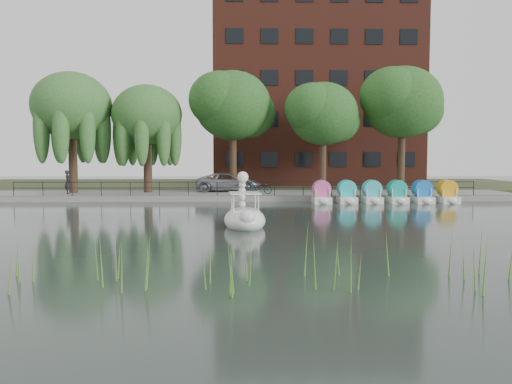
{
  "coord_description": "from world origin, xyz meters",
  "views": [
    {
      "loc": [
        -0.06,
        -21.33,
        3.07
      ],
      "look_at": [
        0.5,
        4.0,
        1.3
      ],
      "focal_mm": 35.0,
      "sensor_mm": 36.0,
      "label": 1
    }
  ],
  "objects_px": {
    "minivan": "(228,181)",
    "pedestrian": "(68,180)",
    "swan_boat": "(245,215)",
    "bicycle": "(260,187)"
  },
  "relations": [
    {
      "from": "minivan",
      "to": "swan_boat",
      "type": "distance_m",
      "value": 17.26
    },
    {
      "from": "swan_boat",
      "to": "pedestrian",
      "type": "bearing_deg",
      "value": 125.97
    },
    {
      "from": "bicycle",
      "to": "pedestrian",
      "type": "height_order",
      "value": "pedestrian"
    },
    {
      "from": "minivan",
      "to": "pedestrian",
      "type": "height_order",
      "value": "pedestrian"
    },
    {
      "from": "bicycle",
      "to": "pedestrian",
      "type": "xyz_separation_m",
      "value": [
        -14.02,
        0.31,
        0.49
      ]
    },
    {
      "from": "minivan",
      "to": "bicycle",
      "type": "height_order",
      "value": "minivan"
    },
    {
      "from": "bicycle",
      "to": "pedestrian",
      "type": "distance_m",
      "value": 14.03
    },
    {
      "from": "minivan",
      "to": "swan_boat",
      "type": "bearing_deg",
      "value": -179.6
    },
    {
      "from": "minivan",
      "to": "pedestrian",
      "type": "relative_size",
      "value": 3.0
    },
    {
      "from": "pedestrian",
      "to": "bicycle",
      "type": "bearing_deg",
      "value": -118.88
    }
  ]
}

